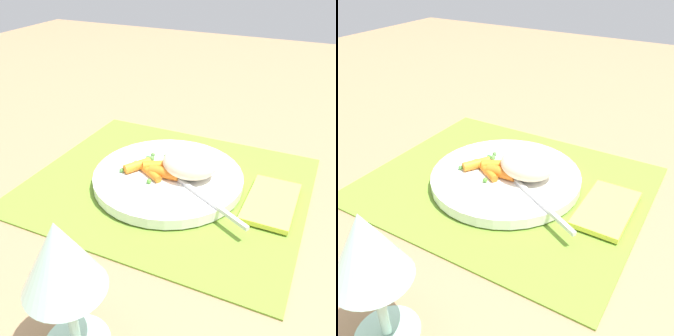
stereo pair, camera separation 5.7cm
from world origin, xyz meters
The scene contains 9 objects.
ground_plane centered at (0.00, 0.00, 0.00)m, with size 2.40×2.40×0.00m, color #997551.
placemat centered at (0.00, 0.00, 0.00)m, with size 0.44×0.38×0.01m, color olive.
plate centered at (0.00, 0.00, 0.01)m, with size 0.25×0.25×0.02m, color white.
rice_mound centered at (-0.03, -0.01, 0.04)m, with size 0.09×0.08×0.04m, color beige.
carrot_portion centered at (0.02, 0.01, 0.03)m, with size 0.09×0.05×0.02m.
pea_scatter centered at (0.03, -0.01, 0.03)m, with size 0.08×0.09×0.01m.
fork centered at (-0.04, 0.02, 0.03)m, with size 0.19×0.11×0.01m.
wine_glass centered at (-0.04, 0.30, 0.11)m, with size 0.08×0.08×0.16m.
napkin centered at (-0.17, -0.01, 0.01)m, with size 0.07×0.13×0.01m, color #EAE54C.
Camera 2 is at (-0.27, 0.45, 0.35)m, focal length 40.06 mm.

